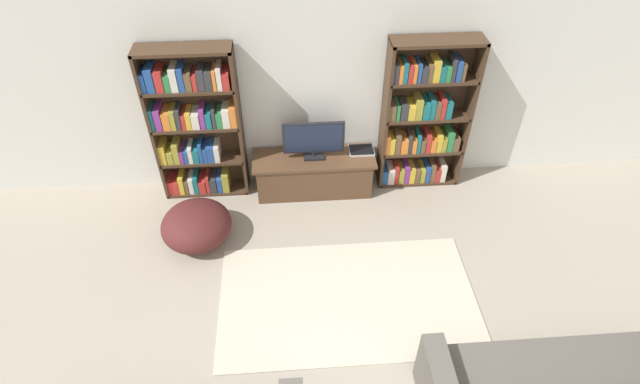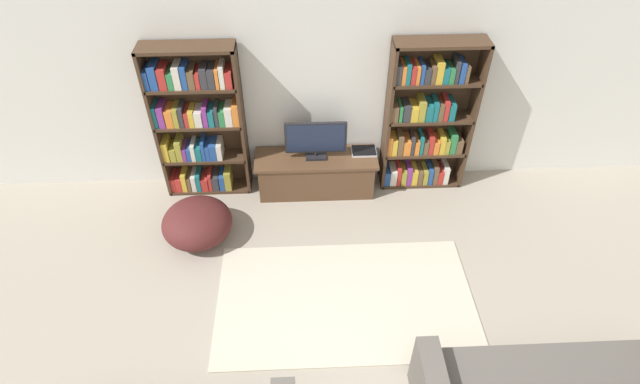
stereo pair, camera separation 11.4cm
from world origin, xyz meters
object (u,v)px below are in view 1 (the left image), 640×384
laptop (361,150)px  television (314,139)px  bookshelf_left (195,126)px  beanbag_ottoman (197,225)px  bookshelf_right (422,120)px  tv_stand (314,173)px

laptop → television: bearing=-172.6°
bookshelf_left → beanbag_ottoman: (-0.00, -0.88, -0.71)m
bookshelf_left → bookshelf_right: same height
tv_stand → beanbag_ottoman: 1.54m
laptop → tv_stand: bearing=-172.2°
bookshelf_left → beanbag_ottoman: 1.13m
beanbag_ottoman → bookshelf_right: bearing=18.6°
bookshelf_right → tv_stand: bookshelf_right is taller
laptop → beanbag_ottoman: 2.11m
bookshelf_right → bookshelf_left: bearing=-180.0°
tv_stand → laptop: laptop is taller
bookshelf_right → tv_stand: bearing=-174.5°
bookshelf_left → bookshelf_right: size_ratio=1.00×
television → laptop: (0.58, 0.07, -0.24)m
tv_stand → television: bearing=90.0°
bookshelf_right → beanbag_ottoman: bookshelf_right is taller
bookshelf_right → beanbag_ottoman: 2.84m
laptop → bookshelf_right: bearing=3.5°
television → beanbag_ottoman: bearing=-150.3°
bookshelf_right → laptop: bookshelf_right is taller
tv_stand → laptop: bearing=7.8°
bookshelf_right → television: bookshelf_right is taller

